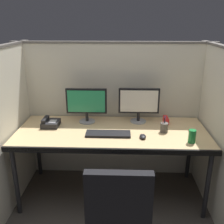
# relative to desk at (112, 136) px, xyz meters

# --- Properties ---
(ground_plane) EXTENTS (8.00, 8.00, 0.00)m
(ground_plane) POSITION_rel_desk_xyz_m (0.00, -0.29, -0.69)
(ground_plane) COLOR #423D38
(cubicle_partition_rear) EXTENTS (2.21, 0.06, 1.57)m
(cubicle_partition_rear) POSITION_rel_desk_xyz_m (0.00, 0.46, 0.10)
(cubicle_partition_rear) COLOR beige
(cubicle_partition_rear) RESTS_ON ground
(cubicle_partition_left) EXTENTS (0.06, 1.41, 1.57)m
(cubicle_partition_left) POSITION_rel_desk_xyz_m (-0.99, -0.09, 0.10)
(cubicle_partition_left) COLOR beige
(cubicle_partition_left) RESTS_ON ground
(cubicle_partition_right) EXTENTS (0.06, 1.41, 1.57)m
(cubicle_partition_right) POSITION_rel_desk_xyz_m (0.99, -0.09, 0.10)
(cubicle_partition_right) COLOR beige
(cubicle_partition_right) RESTS_ON ground
(desk) EXTENTS (1.90, 0.80, 0.74)m
(desk) POSITION_rel_desk_xyz_m (0.00, 0.00, 0.00)
(desk) COLOR tan
(desk) RESTS_ON ground
(monitor_left) EXTENTS (0.43, 0.17, 0.37)m
(monitor_left) POSITION_rel_desk_xyz_m (-0.28, 0.23, 0.27)
(monitor_left) COLOR gray
(monitor_left) RESTS_ON desk
(monitor_right) EXTENTS (0.43, 0.17, 0.37)m
(monitor_right) POSITION_rel_desk_xyz_m (0.28, 0.26, 0.27)
(monitor_right) COLOR gray
(monitor_right) RESTS_ON desk
(keyboard_main) EXTENTS (0.43, 0.15, 0.02)m
(keyboard_main) POSITION_rel_desk_xyz_m (-0.03, -0.09, 0.06)
(keyboard_main) COLOR black
(keyboard_main) RESTS_ON desk
(computer_mouse) EXTENTS (0.06, 0.10, 0.04)m
(computer_mouse) POSITION_rel_desk_xyz_m (0.30, -0.15, 0.07)
(computer_mouse) COLOR black
(computer_mouse) RESTS_ON desk
(red_stapler) EXTENTS (0.04, 0.15, 0.06)m
(red_stapler) POSITION_rel_desk_xyz_m (0.58, 0.26, 0.08)
(red_stapler) COLOR red
(red_stapler) RESTS_ON desk
(desk_phone) EXTENTS (0.17, 0.19, 0.09)m
(desk_phone) POSITION_rel_desk_xyz_m (-0.64, 0.11, 0.08)
(desk_phone) COLOR black
(desk_phone) RESTS_ON desk
(soda_can) EXTENTS (0.07, 0.07, 0.12)m
(soda_can) POSITION_rel_desk_xyz_m (0.73, -0.23, 0.11)
(soda_can) COLOR #197233
(soda_can) RESTS_ON desk
(pen_cup) EXTENTS (0.08, 0.08, 0.16)m
(pen_cup) POSITION_rel_desk_xyz_m (0.52, -0.00, 0.10)
(pen_cup) COLOR #4C4742
(pen_cup) RESTS_ON desk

